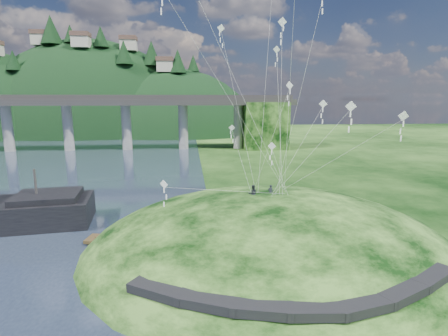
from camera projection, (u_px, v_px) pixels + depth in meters
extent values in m
plane|color=black|center=(185.00, 261.00, 30.38)|extent=(320.00, 320.00, 0.00)
ellipsoid|color=black|center=(270.00, 262.00, 33.41)|extent=(36.00, 32.00, 13.00)
cube|color=black|center=(160.00, 290.00, 22.03)|extent=(4.32, 3.62, 0.71)
cube|color=black|center=(209.00, 301.00, 20.70)|extent=(4.10, 2.97, 0.61)
cube|color=black|center=(262.00, 308.00, 20.02)|extent=(3.85, 2.37, 0.62)
cube|color=black|center=(315.00, 310.00, 19.89)|extent=(3.62, 1.83, 0.66)
cube|color=black|center=(364.00, 305.00, 20.37)|extent=(3.82, 2.27, 0.68)
cube|color=black|center=(402.00, 292.00, 21.58)|extent=(4.11, 2.97, 0.71)
cube|color=black|center=(431.00, 276.00, 23.38)|extent=(4.26, 3.43, 0.66)
cube|color=#2D2B2B|center=(2.00, 97.00, 95.19)|extent=(160.00, 0.40, 1.20)
cylinder|color=gray|center=(7.00, 127.00, 92.77)|extent=(2.60, 2.60, 13.00)
cylinder|color=gray|center=(68.00, 127.00, 94.29)|extent=(2.60, 2.60, 13.00)
cylinder|color=gray|center=(126.00, 126.00, 95.82)|extent=(2.60, 2.60, 13.00)
cylinder|color=gray|center=(183.00, 126.00, 97.34)|extent=(2.60, 2.60, 13.00)
cylinder|color=gray|center=(238.00, 126.00, 98.87)|extent=(2.60, 2.60, 13.00)
cube|color=black|center=(264.00, 125.00, 99.61)|extent=(12.00, 11.00, 13.00)
ellipsoid|color=black|center=(95.00, 146.00, 150.59)|extent=(96.00, 68.00, 88.00)
ellipsoid|color=black|center=(176.00, 157.00, 147.00)|extent=(76.00, 56.00, 72.00)
cone|color=black|center=(13.00, 60.00, 122.74)|extent=(5.29, 5.29, 6.96)
cone|color=black|center=(51.00, 30.00, 129.75)|extent=(8.01, 8.01, 10.54)
cone|color=black|center=(70.00, 34.00, 130.15)|extent=(4.97, 4.97, 6.54)
cone|color=black|center=(101.00, 37.00, 129.54)|extent=(5.83, 5.83, 7.67)
cone|color=black|center=(124.00, 52.00, 126.76)|extent=(6.47, 6.47, 8.51)
cone|color=black|center=(151.00, 53.00, 134.29)|extent=(7.13, 7.13, 9.38)
cone|color=black|center=(178.00, 61.00, 131.09)|extent=(6.56, 6.56, 8.63)
cone|color=black|center=(193.00, 63.00, 137.17)|extent=(4.88, 4.88, 6.42)
cube|color=beige|center=(41.00, 40.00, 133.16)|extent=(6.00, 5.00, 4.00)
cube|color=brown|center=(40.00, 33.00, 132.64)|extent=(6.40, 5.40, 1.60)
cube|color=beige|center=(81.00, 42.00, 127.36)|extent=(6.00, 5.00, 4.00)
cube|color=brown|center=(81.00, 34.00, 126.84)|extent=(6.40, 5.40, 1.60)
cube|color=beige|center=(129.00, 46.00, 134.81)|extent=(6.00, 5.00, 4.00)
cube|color=brown|center=(128.00, 38.00, 134.29)|extent=(6.40, 5.40, 1.60)
cube|color=beige|center=(165.00, 67.00, 131.94)|extent=(6.00, 5.00, 4.00)
cube|color=brown|center=(165.00, 59.00, 131.42)|extent=(6.40, 5.40, 1.60)
cube|color=black|center=(48.00, 196.00, 38.83)|extent=(7.30, 6.33, 0.67)
cylinder|color=#2D2B2B|center=(36.00, 184.00, 38.31)|extent=(0.27, 0.27, 3.34)
cube|color=#3C2C18|center=(150.00, 241.00, 33.67)|extent=(12.56, 4.31, 0.31)
cylinder|color=#3C2C18|center=(97.00, 241.00, 34.21)|extent=(0.27, 0.27, 0.89)
cylinder|color=#3C2C18|center=(123.00, 242.00, 33.96)|extent=(0.27, 0.27, 0.89)
cylinder|color=#3C2C18|center=(150.00, 243.00, 33.72)|extent=(0.27, 0.27, 0.89)
cylinder|color=#3C2C18|center=(177.00, 244.00, 33.47)|extent=(0.27, 0.27, 0.89)
cylinder|color=#3C2C18|center=(204.00, 245.00, 33.23)|extent=(0.27, 0.27, 0.89)
imported|color=#23252F|center=(270.00, 185.00, 33.78)|extent=(0.56, 0.39, 1.47)
imported|color=#23252F|center=(253.00, 185.00, 33.18)|extent=(0.85, 0.66, 1.74)
cube|color=white|center=(164.00, 184.00, 25.46)|extent=(0.59, 0.43, 0.68)
cube|color=white|center=(164.00, 191.00, 25.56)|extent=(0.09, 0.05, 0.40)
cube|color=white|center=(164.00, 197.00, 25.65)|extent=(0.09, 0.05, 0.40)
cube|color=white|center=(164.00, 204.00, 25.75)|extent=(0.09, 0.05, 0.40)
cube|color=white|center=(272.00, 146.00, 30.47)|extent=(0.68, 0.30, 0.71)
cube|color=white|center=(272.00, 152.00, 30.56)|extent=(0.09, 0.03, 0.42)
cube|color=white|center=(272.00, 158.00, 30.66)|extent=(0.09, 0.03, 0.42)
cube|color=white|center=(271.00, 163.00, 30.76)|extent=(0.09, 0.03, 0.42)
cube|color=white|center=(277.00, 49.00, 35.09)|extent=(0.70, 0.26, 0.67)
cube|color=white|center=(276.00, 55.00, 35.19)|extent=(0.09, 0.04, 0.40)
cube|color=white|center=(276.00, 60.00, 35.28)|extent=(0.09, 0.04, 0.40)
cube|color=white|center=(276.00, 65.00, 35.38)|extent=(0.09, 0.04, 0.40)
cube|color=white|center=(323.00, 104.00, 35.31)|extent=(0.74, 0.47, 0.82)
cube|color=white|center=(323.00, 110.00, 35.42)|extent=(0.11, 0.05, 0.49)
cube|color=white|center=(322.00, 116.00, 35.54)|extent=(0.11, 0.05, 0.49)
cube|color=white|center=(322.00, 121.00, 35.65)|extent=(0.11, 0.05, 0.49)
cube|color=white|center=(221.00, 28.00, 31.46)|extent=(0.68, 0.24, 0.67)
cube|color=white|center=(221.00, 34.00, 31.55)|extent=(0.08, 0.07, 0.40)
cube|color=white|center=(221.00, 40.00, 31.65)|extent=(0.08, 0.07, 0.40)
cube|color=white|center=(221.00, 45.00, 31.74)|extent=(0.08, 0.07, 0.40)
cube|color=white|center=(290.00, 85.00, 30.01)|extent=(0.47, 0.61, 0.71)
cube|color=white|center=(289.00, 92.00, 30.11)|extent=(0.09, 0.07, 0.42)
cube|color=white|center=(289.00, 98.00, 30.21)|extent=(0.09, 0.07, 0.42)
cube|color=white|center=(289.00, 104.00, 30.31)|extent=(0.09, 0.07, 0.42)
cube|color=white|center=(324.00, 4.00, 25.78)|extent=(0.09, 0.06, 0.41)
cube|color=white|center=(323.00, 11.00, 25.88)|extent=(0.09, 0.06, 0.41)
cube|color=white|center=(282.00, 22.00, 31.74)|extent=(0.83, 0.25, 0.82)
cube|color=white|center=(282.00, 29.00, 31.86)|extent=(0.11, 0.05, 0.48)
cube|color=white|center=(282.00, 35.00, 31.97)|extent=(0.11, 0.05, 0.48)
cube|color=white|center=(282.00, 42.00, 32.09)|extent=(0.11, 0.05, 0.48)
cube|color=white|center=(232.00, 128.00, 36.68)|extent=(0.67, 0.23, 0.65)
cube|color=white|center=(232.00, 132.00, 36.78)|extent=(0.09, 0.03, 0.39)
cube|color=white|center=(232.00, 137.00, 36.87)|extent=(0.09, 0.03, 0.39)
cube|color=white|center=(232.00, 141.00, 36.96)|extent=(0.09, 0.03, 0.39)
cube|color=white|center=(403.00, 116.00, 28.33)|extent=(0.86, 0.33, 0.83)
cube|color=white|center=(403.00, 124.00, 28.44)|extent=(0.11, 0.04, 0.50)
cube|color=white|center=(402.00, 131.00, 28.56)|extent=(0.11, 0.04, 0.50)
cube|color=white|center=(401.00, 139.00, 28.68)|extent=(0.11, 0.04, 0.50)
cube|color=white|center=(351.00, 106.00, 28.74)|extent=(0.83, 0.41, 0.88)
cube|color=white|center=(350.00, 114.00, 28.86)|extent=(0.12, 0.05, 0.51)
cube|color=white|center=(350.00, 122.00, 28.99)|extent=(0.12, 0.05, 0.51)
cube|color=white|center=(349.00, 129.00, 29.11)|extent=(0.12, 0.05, 0.51)
cube|color=white|center=(163.00, 3.00, 25.22)|extent=(0.10, 0.08, 0.48)
cube|color=white|center=(163.00, 12.00, 25.33)|extent=(0.10, 0.08, 0.48)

